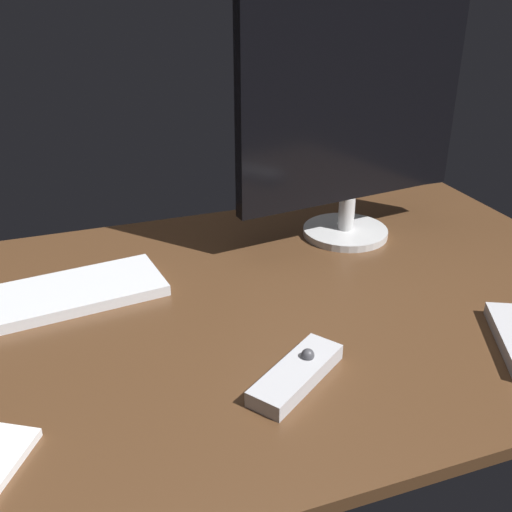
# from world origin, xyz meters

# --- Properties ---
(desk) EXTENTS (1.40, 0.84, 0.02)m
(desk) POSITION_xyz_m (0.00, 0.00, 0.01)
(desk) COLOR #4C301C
(desk) RESTS_ON ground
(monitor) EXTENTS (0.50, 0.18, 0.47)m
(monitor) POSITION_xyz_m (0.30, 0.20, 0.27)
(monitor) COLOR silver
(monitor) RESTS_ON desk
(keyboard) EXTENTS (0.40, 0.19, 0.02)m
(keyboard) POSITION_xyz_m (-0.30, 0.12, 0.03)
(keyboard) COLOR silver
(keyboard) RESTS_ON desk
(media_remote) EXTENTS (0.17, 0.14, 0.04)m
(media_remote) POSITION_xyz_m (0.01, -0.21, 0.03)
(media_remote) COLOR #B7B7BC
(media_remote) RESTS_ON desk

